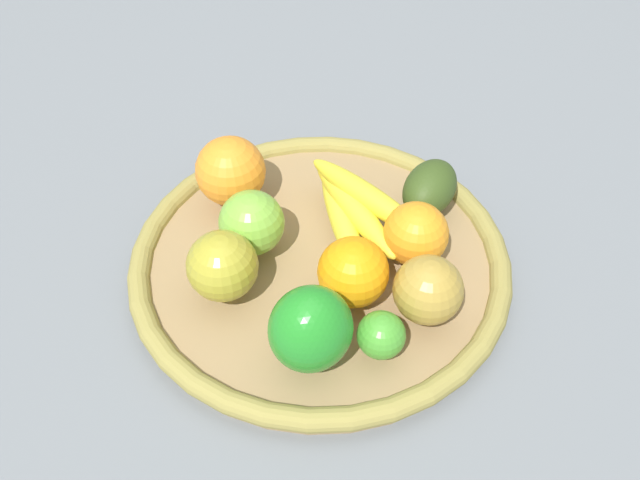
% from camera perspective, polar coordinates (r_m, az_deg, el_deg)
% --- Properties ---
extents(ground_plane, '(2.40, 2.40, 0.00)m').
position_cam_1_polar(ground_plane, '(0.83, 0.00, -2.52)').
color(ground_plane, slate).
rests_on(ground_plane, ground).
extents(basket, '(0.43, 0.43, 0.03)m').
position_cam_1_polar(basket, '(0.82, 0.00, -1.78)').
color(basket, '#967850').
rests_on(basket, ground_plane).
extents(apple_2, '(0.10, 0.10, 0.07)m').
position_cam_1_polar(apple_2, '(0.79, -5.47, 1.37)').
color(apple_2, '#78B43C').
rests_on(apple_2, basket).
extents(apple_0, '(0.09, 0.09, 0.07)m').
position_cam_1_polar(apple_0, '(0.73, 8.60, -3.95)').
color(apple_0, '#A88736').
rests_on(apple_0, basket).
extents(bell_pepper, '(0.10, 0.10, 0.09)m').
position_cam_1_polar(bell_pepper, '(0.68, -0.75, -7.12)').
color(bell_pepper, '#218624').
rests_on(bell_pepper, basket).
extents(banana_bunch, '(0.11, 0.18, 0.05)m').
position_cam_1_polar(banana_bunch, '(0.82, 2.71, 2.60)').
color(banana_bunch, yellow).
rests_on(banana_bunch, basket).
extents(apple_1, '(0.10, 0.10, 0.08)m').
position_cam_1_polar(apple_1, '(0.75, -7.78, -2.05)').
color(apple_1, '#A49A2D').
rests_on(apple_1, basket).
extents(lime_0, '(0.06, 0.06, 0.05)m').
position_cam_1_polar(lime_0, '(0.71, 4.90, -7.55)').
color(lime_0, '#44982E').
rests_on(lime_0, basket).
extents(orange_2, '(0.08, 0.08, 0.07)m').
position_cam_1_polar(orange_2, '(0.74, 2.66, -2.57)').
color(orange_2, orange).
rests_on(orange_2, basket).
extents(orange_1, '(0.09, 0.09, 0.07)m').
position_cam_1_polar(orange_1, '(0.78, 7.64, 0.47)').
color(orange_1, orange).
rests_on(orange_1, basket).
extents(avocado, '(0.10, 0.08, 0.06)m').
position_cam_1_polar(avocado, '(0.85, 8.73, 4.11)').
color(avocado, '#34491B').
rests_on(avocado, basket).
extents(orange_0, '(0.11, 0.11, 0.08)m').
position_cam_1_polar(orange_0, '(0.85, -7.14, 5.48)').
color(orange_0, orange).
rests_on(orange_0, basket).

